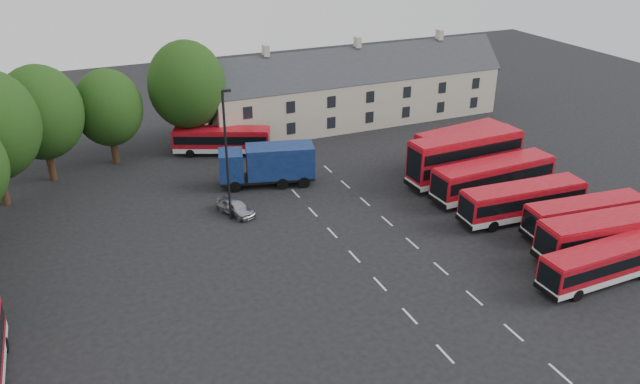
% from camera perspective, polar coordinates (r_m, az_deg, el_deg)
% --- Properties ---
extents(ground, '(140.00, 140.00, 0.00)m').
position_cam_1_polar(ground, '(45.34, 4.29, -7.11)').
color(ground, black).
rests_on(ground, ground).
extents(lane_markings, '(5.15, 33.80, 0.01)m').
position_cam_1_polar(lane_markings, '(47.87, 5.86, -5.27)').
color(lane_markings, beige).
rests_on(lane_markings, ground).
extents(treeline, '(29.92, 32.59, 12.01)m').
position_cam_1_polar(treeline, '(55.94, -24.78, 4.60)').
color(treeline, black).
rests_on(treeline, ground).
extents(terrace_houses, '(35.70, 7.13, 10.06)m').
position_cam_1_polar(terrace_houses, '(74.26, 3.34, 9.28)').
color(terrace_houses, beige).
rests_on(terrace_houses, ground).
extents(bus_row_a, '(9.86, 2.45, 2.78)m').
position_cam_1_polar(bus_row_a, '(47.19, 24.52, -5.81)').
color(bus_row_a, silver).
rests_on(bus_row_a, ground).
extents(bus_row_b, '(11.96, 3.89, 3.32)m').
position_cam_1_polar(bus_row_b, '(50.75, 25.25, -3.33)').
color(bus_row_b, silver).
rests_on(bus_row_b, ground).
extents(bus_row_c, '(10.28, 3.35, 2.85)m').
position_cam_1_polar(bus_row_c, '(53.37, 23.10, -1.87)').
color(bus_row_c, silver).
rests_on(bus_row_c, ground).
extents(bus_row_d, '(10.91, 3.16, 3.05)m').
position_cam_1_polar(bus_row_d, '(53.88, 18.05, -0.63)').
color(bus_row_d, silver).
rests_on(bus_row_d, ground).
extents(bus_row_e, '(11.79, 3.16, 3.31)m').
position_cam_1_polar(bus_row_e, '(57.29, 15.56, 1.44)').
color(bus_row_e, silver).
rests_on(bus_row_e, ground).
extents(bus_dd_south, '(11.37, 3.01, 4.63)m').
position_cam_1_polar(bus_dd_south, '(59.41, 13.12, 3.25)').
color(bus_dd_south, silver).
rests_on(bus_dd_south, ground).
extents(bus_dd_north, '(9.96, 3.45, 4.00)m').
position_cam_1_polar(bus_dd_north, '(62.98, 12.59, 4.22)').
color(bus_dd_north, silver).
rests_on(bus_dd_north, ground).
extents(bus_north, '(9.97, 6.05, 2.80)m').
position_cam_1_polar(bus_north, '(65.62, -8.98, 4.83)').
color(bus_north, silver).
rests_on(bus_north, ground).
extents(box_truck, '(9.06, 4.80, 3.79)m').
position_cam_1_polar(box_truck, '(57.66, -4.76, 2.63)').
color(box_truck, black).
rests_on(box_truck, ground).
extents(silver_car, '(3.02, 4.21, 1.33)m').
position_cam_1_polar(silver_car, '(53.02, -7.74, -1.37)').
color(silver_car, '#A9ABB1').
rests_on(silver_car, ground).
extents(lamppost, '(0.77, 0.40, 11.08)m').
position_cam_1_polar(lamppost, '(50.20, -8.52, 3.58)').
color(lamppost, black).
rests_on(lamppost, ground).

